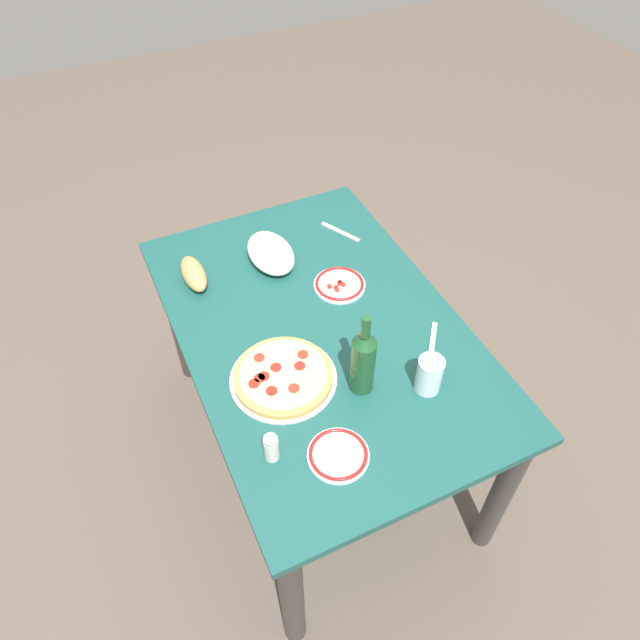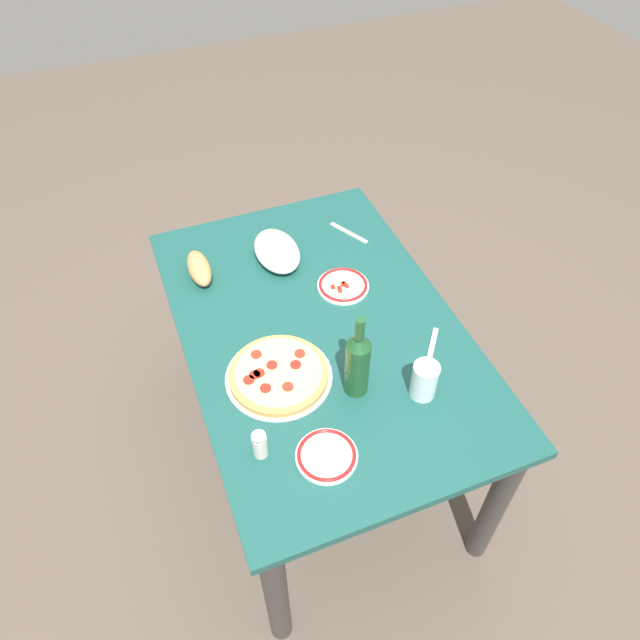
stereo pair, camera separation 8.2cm
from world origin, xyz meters
name	(u,v)px [view 2 (the right image)]	position (x,y,z in m)	size (l,w,h in m)	color
ground_plane	(320,445)	(0.00, 0.00, 0.00)	(8.00, 8.00, 0.00)	brown
dining_table	(320,350)	(0.00, 0.00, 0.60)	(1.30, 0.85, 0.71)	#194C47
pepperoni_pizza	(279,374)	(-0.14, 0.19, 0.73)	(0.31, 0.31, 0.03)	#B7B7BC
baked_pasta_dish	(277,250)	(0.36, 0.02, 0.76)	(0.24, 0.15, 0.08)	white
wine_bottle	(357,363)	(-0.26, -0.01, 0.83)	(0.07, 0.07, 0.29)	#194723
water_glass	(424,380)	(-0.35, -0.18, 0.77)	(0.08, 0.08, 0.12)	silver
side_plate_near	(327,456)	(-0.44, 0.15, 0.72)	(0.17, 0.17, 0.02)	white
side_plate_far	(343,285)	(0.14, -0.14, 0.72)	(0.17, 0.17, 0.02)	white
bread_loaf	(199,268)	(0.37, 0.30, 0.75)	(0.18, 0.07, 0.07)	tan
spice_shaker	(260,445)	(-0.36, 0.31, 0.76)	(0.04, 0.04, 0.09)	silver
fork_left	(349,233)	(0.39, -0.27, 0.72)	(0.17, 0.02, 0.01)	#B7B7BC
fork_right	(432,348)	(-0.21, -0.28, 0.72)	(0.17, 0.02, 0.01)	#B7B7BC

